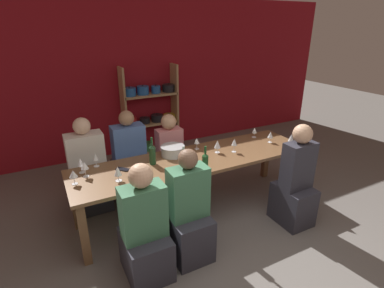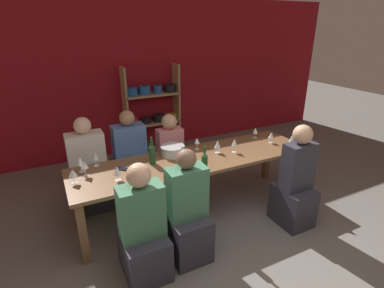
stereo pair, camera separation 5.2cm
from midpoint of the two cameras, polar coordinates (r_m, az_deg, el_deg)
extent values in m
cube|color=maroon|center=(5.50, -11.96, 12.01)|extent=(8.80, 0.06, 2.70)
cube|color=tan|center=(5.40, -12.21, 5.75)|extent=(0.04, 0.30, 1.59)
cube|color=tan|center=(5.70, -2.70, 7.08)|extent=(0.04, 0.30, 1.59)
cube|color=tan|center=(5.78, -6.96, -0.98)|extent=(0.97, 0.30, 0.04)
cylinder|color=#E0561E|center=(5.66, -10.46, -1.00)|extent=(0.19, 0.19, 0.10)
sphere|color=black|center=(5.63, -10.50, -0.43)|extent=(0.02, 0.02, 0.02)
cylinder|color=#338447|center=(5.71, -8.14, -0.37)|extent=(0.22, 0.22, 0.14)
sphere|color=black|center=(5.68, -8.19, 0.40)|extent=(0.02, 0.02, 0.02)
cylinder|color=black|center=(5.87, -3.66, 0.37)|extent=(0.21, 0.21, 0.13)
sphere|color=black|center=(5.84, -3.68, 1.06)|extent=(0.02, 0.02, 0.02)
cube|color=tan|center=(5.60, -7.21, 4.02)|extent=(0.97, 0.30, 0.04)
cylinder|color=red|center=(5.47, -10.85, 4.33)|extent=(0.17, 0.17, 0.14)
sphere|color=black|center=(5.45, -10.91, 5.16)|extent=(0.02, 0.02, 0.02)
cylinder|color=black|center=(5.54, -8.42, 4.52)|extent=(0.19, 0.19, 0.10)
sphere|color=black|center=(5.52, -8.46, 5.15)|extent=(0.02, 0.02, 0.02)
cylinder|color=black|center=(5.61, -6.08, 4.99)|extent=(0.22, 0.22, 0.13)
sphere|color=black|center=(5.59, -6.11, 5.73)|extent=(0.02, 0.02, 0.02)
cylinder|color=gold|center=(5.70, -3.78, 5.22)|extent=(0.22, 0.22, 0.10)
sphere|color=black|center=(5.69, -3.80, 5.83)|extent=(0.02, 0.02, 0.02)
cube|color=tan|center=(5.46, -7.47, 9.32)|extent=(0.97, 0.30, 0.04)
cylinder|color=#235BAD|center=(5.34, -11.25, 9.76)|extent=(0.22, 0.22, 0.14)
sphere|color=black|center=(5.32, -11.32, 10.63)|extent=(0.02, 0.02, 0.02)
cylinder|color=#235BAD|center=(5.41, -8.75, 10.12)|extent=(0.21, 0.21, 0.15)
sphere|color=black|center=(5.39, -8.80, 11.01)|extent=(0.02, 0.02, 0.02)
cylinder|color=#235BAD|center=(5.48, -6.30, 10.32)|extent=(0.16, 0.16, 0.13)
sphere|color=black|center=(5.47, -6.33, 11.12)|extent=(0.02, 0.02, 0.02)
cylinder|color=black|center=(5.57, -3.92, 10.60)|extent=(0.22, 0.22, 0.14)
sphere|color=black|center=(5.56, -3.95, 11.40)|extent=(0.02, 0.02, 0.02)
cube|color=brown|center=(3.64, 1.12, -3.01)|extent=(2.97, 0.80, 0.04)
cube|color=brown|center=(3.22, -19.61, -15.74)|extent=(0.08, 0.08, 0.70)
cube|color=brown|center=(4.37, 19.78, -5.32)|extent=(0.08, 0.08, 0.70)
cube|color=brown|center=(3.76, -21.05, -10.11)|extent=(0.08, 0.08, 0.70)
cube|color=brown|center=(4.78, 14.35, -2.29)|extent=(0.08, 0.08, 0.70)
cylinder|color=#B7BABC|center=(3.70, -3.27, -1.25)|extent=(0.29, 0.29, 0.12)
torus|color=#B7BABC|center=(3.68, -3.29, -0.45)|extent=(0.30, 0.30, 0.01)
cylinder|color=#B2C6C1|center=(3.22, -1.28, -3.98)|extent=(0.08, 0.08, 0.22)
cone|color=#B2C6C1|center=(3.17, -1.30, -1.94)|extent=(0.08, 0.08, 0.04)
cylinder|color=#B2C6C1|center=(3.14, -1.30, -1.04)|extent=(0.03, 0.03, 0.07)
cylinder|color=#1E4C23|center=(3.29, 2.86, -3.74)|extent=(0.07, 0.07, 0.18)
cone|color=#1E4C23|center=(3.25, 2.89, -2.04)|extent=(0.07, 0.07, 0.03)
cylinder|color=#1E4C23|center=(3.22, 2.91, -1.13)|extent=(0.03, 0.03, 0.08)
cylinder|color=#19381E|center=(3.48, -7.16, -2.21)|extent=(0.08, 0.08, 0.20)
cone|color=#19381E|center=(3.43, -7.25, -0.38)|extent=(0.08, 0.08, 0.03)
cylinder|color=#19381E|center=(3.41, -7.30, 0.58)|extent=(0.03, 0.03, 0.09)
cylinder|color=white|center=(3.84, 8.40, -1.52)|extent=(0.06, 0.06, 0.00)
cylinder|color=white|center=(3.82, 8.43, -0.89)|extent=(0.01, 0.01, 0.09)
cone|color=white|center=(3.79, 8.51, 0.33)|extent=(0.07, 0.07, 0.09)
cylinder|color=white|center=(3.22, -13.45, -6.70)|extent=(0.07, 0.07, 0.00)
cylinder|color=white|center=(3.21, -13.51, -6.18)|extent=(0.01, 0.01, 0.06)
cone|color=white|center=(3.17, -13.63, -4.90)|extent=(0.08, 0.08, 0.10)
cylinder|color=maroon|center=(3.18, -13.59, -5.31)|extent=(0.04, 0.04, 0.04)
cylinder|color=white|center=(4.39, 12.21, 1.25)|extent=(0.07, 0.07, 0.00)
cylinder|color=white|center=(4.38, 12.25, 1.66)|extent=(0.01, 0.01, 0.06)
cone|color=white|center=(4.36, 12.32, 2.52)|extent=(0.07, 0.07, 0.08)
cylinder|color=maroon|center=(4.36, 12.30, 2.28)|extent=(0.04, 0.04, 0.03)
cylinder|color=white|center=(3.51, -19.83, -4.98)|extent=(0.06, 0.06, 0.00)
cylinder|color=white|center=(3.49, -19.91, -4.38)|extent=(0.01, 0.01, 0.08)
cone|color=white|center=(3.46, -20.09, -3.09)|extent=(0.07, 0.07, 0.09)
cylinder|color=maroon|center=(3.47, -20.04, -3.45)|extent=(0.04, 0.04, 0.04)
cylinder|color=white|center=(3.43, -1.37, -4.28)|extent=(0.06, 0.06, 0.00)
cylinder|color=white|center=(3.41, -1.38, -3.61)|extent=(0.01, 0.01, 0.08)
cone|color=white|center=(3.37, -1.39, -2.25)|extent=(0.08, 0.08, 0.09)
cylinder|color=white|center=(4.13, 18.63, -0.77)|extent=(0.07, 0.07, 0.00)
cylinder|color=white|center=(4.11, 18.71, -0.17)|extent=(0.01, 0.01, 0.09)
cone|color=white|center=(4.08, 18.86, 1.05)|extent=(0.08, 0.08, 0.10)
cylinder|color=maroon|center=(4.09, 18.82, 0.71)|extent=(0.04, 0.04, 0.04)
cylinder|color=white|center=(3.61, -17.33, -3.92)|extent=(0.07, 0.07, 0.00)
cylinder|color=white|center=(3.59, -17.39, -3.36)|extent=(0.01, 0.01, 0.07)
cone|color=white|center=(3.56, -17.54, -2.19)|extent=(0.06, 0.06, 0.09)
cylinder|color=white|center=(4.24, 15.06, 0.25)|extent=(0.06, 0.06, 0.00)
cylinder|color=white|center=(4.23, 15.11, 0.69)|extent=(0.01, 0.01, 0.07)
cone|color=white|center=(4.21, 15.20, 1.63)|extent=(0.07, 0.07, 0.08)
cylinder|color=maroon|center=(4.21, 15.18, 1.37)|extent=(0.04, 0.04, 0.03)
cylinder|color=white|center=(3.90, 1.34, -0.91)|extent=(0.06, 0.06, 0.00)
cylinder|color=white|center=(3.89, 1.34, -0.38)|extent=(0.01, 0.01, 0.07)
cone|color=white|center=(3.86, 1.35, 0.61)|extent=(0.07, 0.07, 0.07)
cylinder|color=beige|center=(3.87, 1.35, 0.37)|extent=(0.04, 0.04, 0.03)
cylinder|color=white|center=(3.80, 5.24, -1.63)|extent=(0.06, 0.06, 0.00)
cylinder|color=white|center=(3.79, 5.25, -1.17)|extent=(0.01, 0.01, 0.06)
cone|color=white|center=(3.76, 5.30, -0.04)|extent=(0.08, 0.08, 0.10)
cylinder|color=maroon|center=(3.77, 5.28, -0.41)|extent=(0.04, 0.04, 0.04)
cylinder|color=white|center=(3.30, -21.06, -6.94)|extent=(0.06, 0.06, 0.00)
cylinder|color=white|center=(3.28, -21.16, -6.32)|extent=(0.01, 0.01, 0.08)
cone|color=white|center=(3.25, -21.33, -5.16)|extent=(0.08, 0.08, 0.07)
cylinder|color=maroon|center=(3.26, -21.29, -5.44)|extent=(0.05, 0.05, 0.03)
cylinder|color=white|center=(3.41, -19.15, -5.70)|extent=(0.07, 0.07, 0.00)
cylinder|color=white|center=(3.39, -19.24, -5.01)|extent=(0.01, 0.01, 0.09)
cone|color=white|center=(3.36, -19.42, -3.73)|extent=(0.08, 0.08, 0.08)
cylinder|color=maroon|center=(3.37, -19.37, -4.04)|extent=(0.04, 0.04, 0.03)
cube|color=black|center=(3.45, -12.69, -4.63)|extent=(0.15, 0.16, 0.01)
cube|color=#2D2D38|center=(3.06, -8.53, -19.92)|extent=(0.40, 0.50, 0.43)
cube|color=#3D7551|center=(2.77, -9.08, -12.60)|extent=(0.40, 0.22, 0.51)
sphere|color=tan|center=(2.59, -9.55, -5.91)|extent=(0.22, 0.22, 0.22)
cube|color=#2D2D38|center=(4.30, -11.02, -6.41)|extent=(0.42, 0.53, 0.48)
cube|color=#4C70B7|center=(4.08, -11.53, -0.08)|extent=(0.42, 0.23, 0.54)
sphere|color=#9E7556|center=(3.96, -11.93, 4.88)|extent=(0.20, 0.20, 0.20)
cube|color=#2D2D38|center=(3.21, -0.47, -16.91)|extent=(0.38, 0.48, 0.48)
cube|color=#3D7551|center=(2.92, -0.50, -9.24)|extent=(0.38, 0.21, 0.52)
sphere|color=brown|center=(2.75, -0.53, -2.86)|extent=(0.19, 0.19, 0.19)
cube|color=#2D2D38|center=(4.39, -3.75, -5.83)|extent=(0.35, 0.44, 0.42)
cube|color=pink|center=(4.20, -3.90, -0.31)|extent=(0.35, 0.20, 0.49)
sphere|color=tan|center=(4.08, -4.02, 4.27)|extent=(0.21, 0.21, 0.21)
cube|color=#2D2D38|center=(3.85, 18.97, -10.93)|extent=(0.36, 0.45, 0.47)
cube|color=#2D2D38|center=(3.61, 19.96, -4.03)|extent=(0.36, 0.20, 0.55)
sphere|color=tan|center=(3.47, 20.76, 1.71)|extent=(0.22, 0.22, 0.22)
cube|color=#2D2D38|center=(4.20, -18.30, -8.01)|extent=(0.45, 0.56, 0.47)
cube|color=silver|center=(3.98, -19.14, -1.72)|extent=(0.45, 0.25, 0.53)
sphere|color=beige|center=(3.85, -19.82, 3.34)|extent=(0.21, 0.21, 0.21)
camera|label=1|loc=(0.03, -89.59, 0.16)|focal=28.00mm
camera|label=2|loc=(0.03, 90.41, -0.16)|focal=28.00mm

